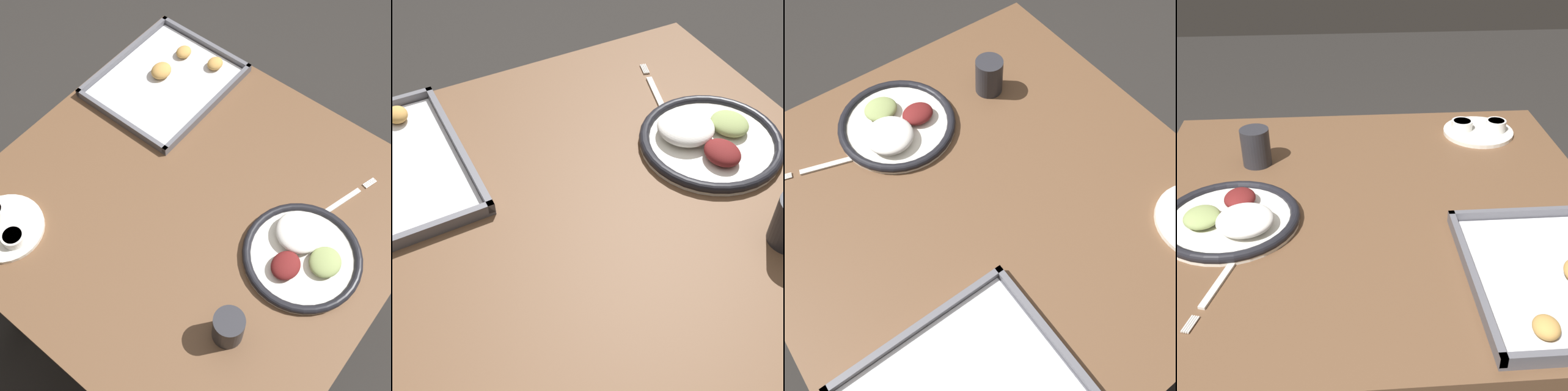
{
  "view_description": "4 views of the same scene",
  "coord_description": "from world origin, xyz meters",
  "views": [
    {
      "loc": [
        -0.5,
        -0.41,
        1.86
      ],
      "look_at": [
        0.01,
        0.0,
        0.75
      ],
      "focal_mm": 50.0,
      "sensor_mm": 36.0,
      "label": 1
    },
    {
      "loc": [
        -0.53,
        0.29,
        1.41
      ],
      "look_at": [
        0.01,
        0.0,
        0.75
      ],
      "focal_mm": 50.0,
      "sensor_mm": 36.0,
      "label": 2
    },
    {
      "loc": [
        0.3,
        0.4,
        1.55
      ],
      "look_at": [
        0.01,
        0.0,
        0.75
      ],
      "focal_mm": 42.0,
      "sensor_mm": 36.0,
      "label": 3
    },
    {
      "loc": [
        0.94,
        -0.07,
        1.33
      ],
      "look_at": [
        0.01,
        0.0,
        0.75
      ],
      "focal_mm": 50.0,
      "sensor_mm": 36.0,
      "label": 4
    }
  ],
  "objects": [
    {
      "name": "dining_table",
      "position": [
        0.0,
        0.0,
        0.61
      ],
      "size": [
        0.92,
        0.96,
        0.72
      ],
      "color": "brown",
      "rests_on": "ground_plane"
    },
    {
      "name": "baking_tray",
      "position": [
        0.27,
        0.3,
        0.73
      ],
      "size": [
        0.37,
        0.32,
        0.04
      ],
      "color": "#595960",
      "rests_on": "dining_table"
    },
    {
      "name": "saucer_plate",
      "position": [
        -0.32,
        0.3,
        0.74
      ],
      "size": [
        0.18,
        0.18,
        0.04
      ],
      "color": "white",
      "rests_on": "dining_table"
    },
    {
      "name": "dinner_plate",
      "position": [
        0.05,
        -0.28,
        0.74
      ],
      "size": [
        0.27,
        0.27,
        0.05
      ],
      "color": "white",
      "rests_on": "dining_table"
    },
    {
      "name": "fork",
      "position": [
        0.24,
        -0.28,
        0.73
      ],
      "size": [
        0.19,
        0.07,
        0.0
      ],
      "rotation": [
        0.0,
        0.0,
        -0.29
      ],
      "color": "silver",
      "rests_on": "dining_table"
    },
    {
      "name": "drinking_cup",
      "position": [
        -0.2,
        -0.25,
        0.77
      ],
      "size": [
        0.07,
        0.07,
        0.09
      ],
      "color": "#28282D",
      "rests_on": "dining_table"
    }
  ]
}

